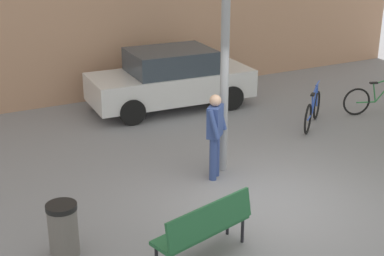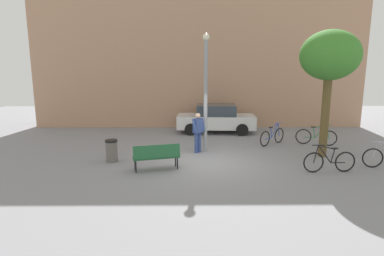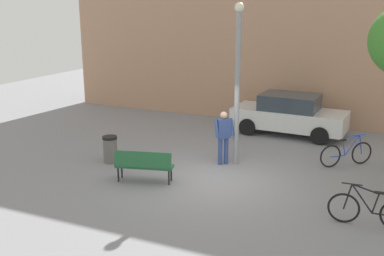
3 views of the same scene
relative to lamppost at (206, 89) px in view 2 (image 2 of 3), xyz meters
name	(u,v)px [view 2 (image 2 of 3)]	position (x,y,z in m)	size (l,w,h in m)	color
ground_plane	(205,161)	(-0.08, -1.50, -2.66)	(36.00, 36.00, 0.00)	gray
building_facade	(199,53)	(-0.08, 6.52, 1.74)	(19.52, 2.00, 8.81)	tan
lamppost	(206,89)	(0.00, 0.00, 0.00)	(0.28, 0.28, 4.85)	gray
person_by_lamppost	(198,130)	(-0.32, -0.24, -1.70)	(0.58, 0.58, 1.67)	#334784
park_bench	(156,155)	(-1.81, -2.54, -2.12)	(1.67, 0.86, 0.92)	#236038
plaza_tree	(330,57)	(4.67, -0.84, 1.23)	(2.23, 2.23, 4.92)	brown
bicycle_green	(316,137)	(5.18, 1.07, -2.28)	(1.72, 0.66, 0.97)	black
bicycle_blue	(272,136)	(3.18, 1.16, -2.28)	(1.41, 1.21, 0.97)	black
bicycle_black	(329,161)	(4.05, -2.81, -2.28)	(1.81, 0.15, 0.97)	black
parked_car_white	(216,119)	(0.79, 3.98, -1.89)	(4.28, 2.00, 1.55)	silver
trash_bin	(112,151)	(-3.61, -1.50, -2.24)	(0.46, 0.46, 0.84)	#66605B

